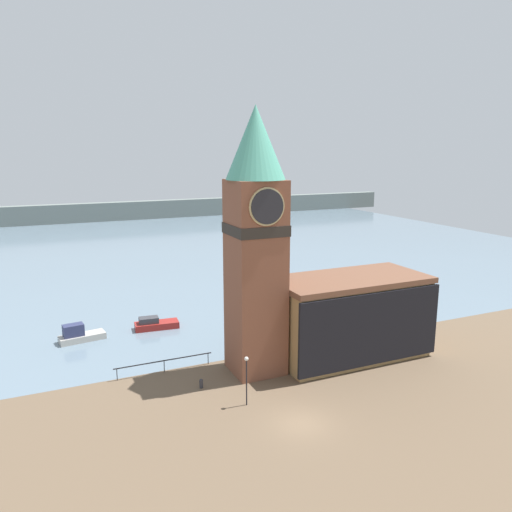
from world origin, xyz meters
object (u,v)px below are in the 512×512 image
object	(u,v)px
lamp_post	(246,371)
mooring_bollard_near	(201,383)
boat_far	(79,335)
boat_near	(155,324)
clock_tower	(256,236)
pier_building	(350,317)

from	to	relation	value
lamp_post	mooring_bollard_near	bearing A→B (deg)	119.44
boat_far	lamp_post	world-z (taller)	lamp_post
boat_far	boat_near	bearing A→B (deg)	-4.66
mooring_bollard_near	boat_far	bearing A→B (deg)	118.93
clock_tower	mooring_bollard_near	bearing A→B (deg)	-166.77
mooring_bollard_near	lamp_post	world-z (taller)	lamp_post
boat_near	lamp_post	distance (m)	19.59
clock_tower	boat_far	bearing A→B (deg)	135.23
clock_tower	lamp_post	distance (m)	11.11
pier_building	boat_near	world-z (taller)	pier_building
pier_building	boat_far	distance (m)	27.05
pier_building	boat_far	xyz separation A→B (m)	(-22.88, 14.09, -3.16)
mooring_bollard_near	lamp_post	bearing A→B (deg)	-60.56
clock_tower	pier_building	xyz separation A→B (m)	(9.30, -0.61, -8.13)
lamp_post	pier_building	bearing A→B (deg)	20.82
pier_building	boat_far	size ratio (longest dim) A/B	3.10
mooring_bollard_near	pier_building	bearing A→B (deg)	2.57
boat_near	lamp_post	world-z (taller)	lamp_post
clock_tower	pier_building	distance (m)	12.37
boat_near	boat_far	world-z (taller)	boat_far
clock_tower	mooring_bollard_near	size ratio (longest dim) A/B	29.01
pier_building	mooring_bollard_near	world-z (taller)	pier_building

